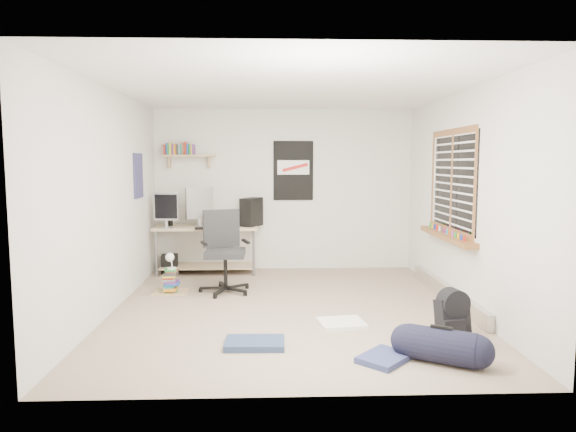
{
  "coord_description": "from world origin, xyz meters",
  "views": [
    {
      "loc": [
        -0.22,
        -5.78,
        1.68
      ],
      "look_at": [
        -0.0,
        0.27,
        1.05
      ],
      "focal_mm": 32.0,
      "sensor_mm": 36.0,
      "label": 1
    }
  ],
  "objects_px": {
    "desk": "(207,249)",
    "office_chair": "(225,255)",
    "backpack": "(452,319)",
    "book_stack": "(171,281)",
    "duffel_bag": "(441,347)"
  },
  "relations": [
    {
      "from": "desk",
      "to": "office_chair",
      "type": "height_order",
      "value": "office_chair"
    },
    {
      "from": "backpack",
      "to": "book_stack",
      "type": "relative_size",
      "value": 0.95
    },
    {
      "from": "office_chair",
      "to": "desk",
      "type": "bearing_deg",
      "value": 90.21
    },
    {
      "from": "office_chair",
      "to": "backpack",
      "type": "height_order",
      "value": "office_chair"
    },
    {
      "from": "backpack",
      "to": "duffel_bag",
      "type": "relative_size",
      "value": 0.66
    },
    {
      "from": "desk",
      "to": "backpack",
      "type": "xyz_separation_m",
      "value": [
        2.68,
        -3.11,
        -0.16
      ]
    },
    {
      "from": "desk",
      "to": "book_stack",
      "type": "bearing_deg",
      "value": -98.58
    },
    {
      "from": "desk",
      "to": "backpack",
      "type": "relative_size",
      "value": 4.08
    },
    {
      "from": "desk",
      "to": "backpack",
      "type": "bearing_deg",
      "value": -42.57
    },
    {
      "from": "office_chair",
      "to": "book_stack",
      "type": "relative_size",
      "value": 2.68
    },
    {
      "from": "backpack",
      "to": "duffel_bag",
      "type": "distance_m",
      "value": 0.63
    },
    {
      "from": "desk",
      "to": "duffel_bag",
      "type": "relative_size",
      "value": 2.7
    },
    {
      "from": "desk",
      "to": "duffel_bag",
      "type": "distance_m",
      "value": 4.38
    },
    {
      "from": "office_chair",
      "to": "duffel_bag",
      "type": "relative_size",
      "value": 1.86
    },
    {
      "from": "office_chair",
      "to": "book_stack",
      "type": "distance_m",
      "value": 0.79
    }
  ]
}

